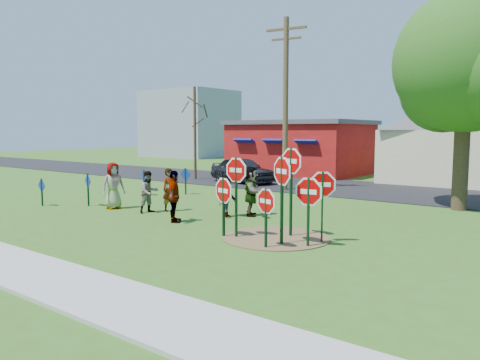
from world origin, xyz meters
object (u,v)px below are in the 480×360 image
object	(u,v)px
stop_sign_d	(323,190)
suv	(243,170)
stop_sign_a	(224,195)
person_a	(113,186)
person_b	(170,190)
leafy_tree	(469,69)
stop_sign_b	(291,169)
utility_pole	(286,101)
stop_sign_c	(282,180)

from	to	relation	value
stop_sign_d	suv	bearing A→B (deg)	107.99
stop_sign_a	person_a	distance (m)	6.91
stop_sign_a	person_b	size ratio (longest dim) A/B	1.13
stop_sign_a	leafy_tree	size ratio (longest dim) A/B	0.22
stop_sign_b	stop_sign_d	world-z (taller)	stop_sign_b
stop_sign_b	suv	bearing A→B (deg)	145.15
person_a	suv	xyz separation A→B (m)	(-1.36, 10.60, -0.13)
person_a	stop_sign_d	bearing A→B (deg)	-73.25
leafy_tree	stop_sign_d	bearing A→B (deg)	-103.18
stop_sign_b	utility_pole	size ratio (longest dim) A/B	0.31
stop_sign_d	leafy_tree	world-z (taller)	leafy_tree
person_a	stop_sign_a	bearing A→B (deg)	-82.63
stop_sign_d	person_b	size ratio (longest dim) A/B	1.28
stop_sign_a	person_a	world-z (taller)	stop_sign_a
stop_sign_c	person_a	bearing A→B (deg)	-162.92
stop_sign_d	utility_pole	size ratio (longest dim) A/B	0.24
suv	leafy_tree	bearing A→B (deg)	-88.99
stop_sign_d	leafy_tree	bearing A→B (deg)	49.71
stop_sign_b	utility_pole	bearing A→B (deg)	135.22
person_a	suv	distance (m)	10.68
stop_sign_b	utility_pole	xyz separation A→B (m)	(-5.94, 9.32, 2.70)
stop_sign_c	person_b	size ratio (longest dim) A/B	1.53
utility_pole	stop_sign_b	bearing A→B (deg)	-57.50
person_a	suv	world-z (taller)	person_a
stop_sign_d	suv	size ratio (longest dim) A/B	0.48
stop_sign_a	suv	bearing A→B (deg)	138.37
stop_sign_b	suv	distance (m)	14.45
stop_sign_a	leafy_tree	bearing A→B (deg)	77.64
stop_sign_d	stop_sign_b	bearing A→B (deg)	144.48
person_a	person_b	xyz separation A→B (m)	(2.28, 0.94, -0.10)
person_a	person_b	bearing A→B (deg)	-49.71
stop_sign_a	stop_sign_c	bearing A→B (deg)	20.95
stop_sign_a	leafy_tree	world-z (taller)	leafy_tree
suv	utility_pole	xyz separation A→B (m)	(3.78, -1.31, 3.91)
stop_sign_a	stop_sign_b	bearing A→B (deg)	52.07
suv	leafy_tree	xyz separation A→B (m)	(12.77, -2.48, 4.71)
stop_sign_c	person_b	world-z (taller)	stop_sign_c
stop_sign_d	utility_pole	bearing A→B (deg)	99.52
stop_sign_a	stop_sign_c	distance (m)	1.97
person_b	stop_sign_a	bearing A→B (deg)	-99.40
stop_sign_c	stop_sign_d	distance (m)	1.20
stop_sign_a	person_a	size ratio (longest dim) A/B	1.02
stop_sign_b	stop_sign_c	size ratio (longest dim) A/B	1.08
stop_sign_a	leafy_tree	xyz separation A→B (m)	(4.63, 9.38, 4.25)
stop_sign_d	person_b	world-z (taller)	stop_sign_d
stop_sign_a	stop_sign_d	size ratio (longest dim) A/B	0.89
stop_sign_b	person_a	bearing A→B (deg)	-167.48
stop_sign_c	utility_pole	xyz separation A→B (m)	(-6.24, 10.32, 2.92)
stop_sign_d	utility_pole	world-z (taller)	utility_pole
stop_sign_a	stop_sign_b	xyz separation A→B (m)	(1.57, 1.24, 0.75)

